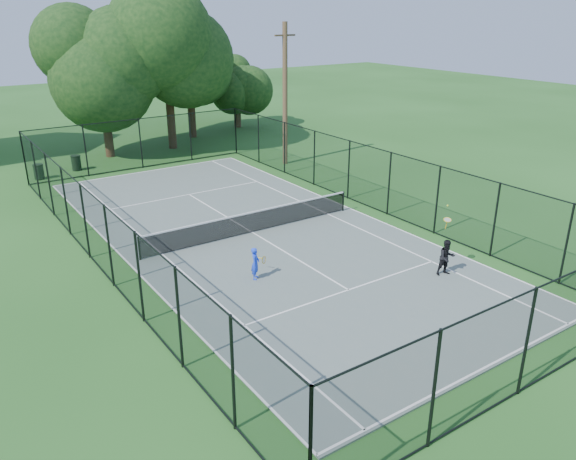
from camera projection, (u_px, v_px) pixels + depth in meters
ground at (253, 234)px, 24.11m from camera, size 120.00×120.00×0.00m
tennis_court at (253, 233)px, 24.10m from camera, size 11.00×24.00×0.06m
tennis_net at (252, 221)px, 23.90m from camera, size 10.08×0.08×0.95m
fence at (252, 201)px, 23.56m from camera, size 13.10×26.10×3.00m
tree_near_left at (101, 72)px, 34.77m from camera, size 6.68×6.68×8.71m
tree_near_mid at (166, 60)px, 36.80m from camera, size 7.27×7.27×9.50m
tree_near_right at (189, 70)px, 40.56m from camera, size 5.53×5.53×7.63m
tree_far_right at (236, 86)px, 44.73m from camera, size 3.98×3.98×5.26m
trash_bin_left at (39, 172)px, 31.68m from camera, size 0.58×0.58×0.86m
trash_bin_right at (76, 163)px, 33.42m from camera, size 0.58×0.58×0.90m
utility_pole at (285, 95)px, 33.53m from camera, size 1.40×0.30×8.34m
player_blue at (255, 263)px, 19.78m from camera, size 0.84×0.51×1.18m
player_black at (447, 257)px, 20.06m from camera, size 0.99×1.05×2.36m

